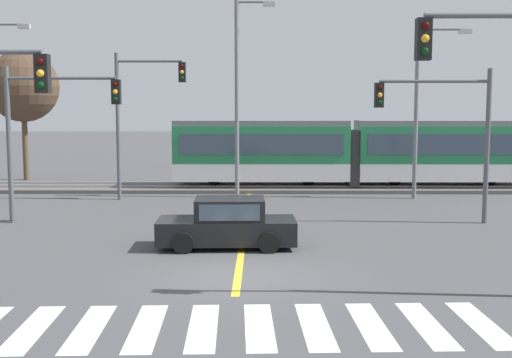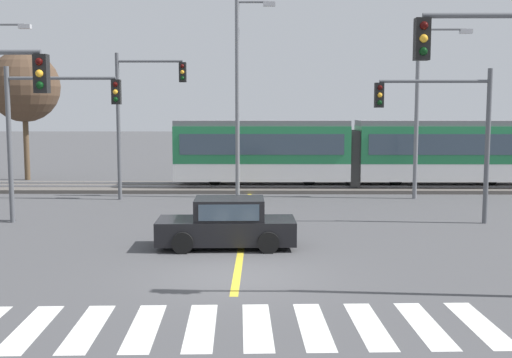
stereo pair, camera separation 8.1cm
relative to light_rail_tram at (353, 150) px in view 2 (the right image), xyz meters
The scene contains 22 objects.
ground_plane 18.34m from the light_rail_tram, 107.05° to the right, with size 200.00×200.00×0.00m, color #474749.
track_bed 5.69m from the light_rail_tram, behind, with size 120.00×4.00×0.18m, color #56514C.
rail_near 5.69m from the light_rail_tram, behind, with size 120.00×0.08×0.10m, color #939399.
rail_far 5.69m from the light_rail_tram, behind, with size 120.00×0.08×0.10m, color #939399.
light_rail_tram is the anchor object (origin of this frame).
crosswalk_stripe_1 23.47m from the light_rail_tram, 113.15° to the right, with size 0.56×2.80×0.01m, color silver.
crosswalk_stripe_2 23.02m from the light_rail_tram, 110.67° to the right, with size 0.56×2.80×0.01m, color silver.
crosswalk_stripe_3 22.62m from the light_rail_tram, 108.09° to the right, with size 0.56×2.80×0.01m, color silver.
crosswalk_stripe_4 22.26m from the light_rail_tram, 105.42° to the right, with size 0.56×2.80×0.01m, color silver.
crosswalk_stripe_5 21.96m from the light_rail_tram, 102.67° to the right, with size 0.56×2.80×0.01m, color silver.
crosswalk_stripe_6 21.70m from the light_rail_tram, 99.85° to the right, with size 0.56×2.80×0.01m, color silver.
crosswalk_stripe_7 21.50m from the light_rail_tram, 96.97° to the right, with size 0.56×2.80×0.01m, color silver.
crosswalk_stripe_8 21.35m from the light_rail_tram, 94.04° to the right, with size 0.56×2.80×0.01m, color silver.
crosswalk_stripe_9 21.26m from the light_rail_tram, 91.08° to the right, with size 0.56×2.80×0.01m, color silver.
lane_centre_line 12.11m from the light_rail_tram, 116.61° to the right, with size 0.20×17.36×0.01m, color gold.
sedan_crossing 15.35m from the light_rail_tram, 112.26° to the right, with size 4.25×2.02×1.52m.
traffic_light_far_left 11.33m from the light_rail_tram, 159.31° to the right, with size 3.25×0.38×6.75m.
traffic_light_mid_right 10.30m from the light_rail_tram, 78.41° to the right, with size 4.25×0.38×5.68m.
traffic_light_mid_left 16.13m from the light_rail_tram, 141.62° to the right, with size 4.25×0.38×5.76m.
street_lamp_centre 7.29m from the light_rail_tram, 151.02° to the right, with size 1.87×0.28×9.32m.
street_lamp_east 5.09m from the light_rail_tram, 51.60° to the right, with size 2.53×0.28×8.04m.
bare_tree_far_west 19.47m from the light_rail_tram, 167.20° to the left, with size 4.14×4.14×7.56m.
Camera 2 is at (0.66, -16.04, 4.26)m, focal length 45.00 mm.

